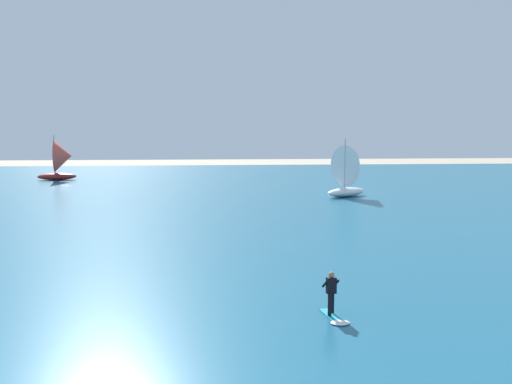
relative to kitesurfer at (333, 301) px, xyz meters
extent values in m
cube|color=#1E607F|center=(-3.83, 31.84, -0.65)|extent=(160.00, 90.00, 0.10)
cube|color=#26B2CC|center=(-0.03, 0.19, -0.58)|extent=(0.65, 1.45, 0.05)
cylinder|color=black|center=(-0.12, -0.01, -0.15)|extent=(0.14, 0.14, 0.80)
cylinder|color=black|center=(0.06, 0.39, -0.15)|extent=(0.14, 0.14, 0.80)
cube|color=black|center=(-0.03, 0.19, 0.55)|extent=(0.39, 0.27, 0.60)
sphere|color=#9E7051|center=(-0.03, 0.19, 0.96)|extent=(0.22, 0.22, 0.22)
cylinder|color=black|center=(-0.26, 0.23, 0.60)|extent=(0.17, 0.51, 0.39)
cylinder|color=black|center=(0.18, 0.30, 0.60)|extent=(0.17, 0.51, 0.39)
ellipsoid|color=white|center=(0.12, -0.75, -0.56)|extent=(0.78, 0.70, 0.08)
ellipsoid|color=maroon|center=(-23.40, 53.40, -0.17)|extent=(4.77, 2.19, 0.86)
cylinder|color=silver|center=(-23.61, 53.37, 2.56)|extent=(0.14, 0.14, 4.60)
cone|color=#D84C3F|center=(-22.62, 53.51, 2.33)|extent=(2.52, 4.10, 3.86)
ellipsoid|color=white|center=(8.37, 34.95, -0.17)|extent=(4.78, 3.83, 0.87)
cylinder|color=silver|center=(8.19, 34.84, 2.59)|extent=(0.15, 0.15, 4.64)
cone|color=white|center=(9.04, 35.38, 2.36)|extent=(3.80, 4.38, 3.90)
camera|label=1|loc=(-4.40, -21.23, 6.63)|focal=42.07mm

